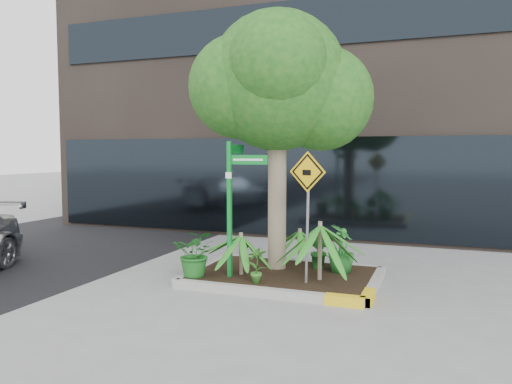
% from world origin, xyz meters
% --- Properties ---
extents(ground, '(80.00, 80.00, 0.00)m').
position_xyz_m(ground, '(0.00, 0.00, 0.00)').
color(ground, gray).
rests_on(ground, ground).
extents(planter, '(3.35, 2.36, 0.15)m').
position_xyz_m(planter, '(0.23, 0.27, 0.10)').
color(planter, '#9E9E99').
rests_on(planter, ground).
extents(tree, '(3.28, 2.91, 4.93)m').
position_xyz_m(tree, '(-0.04, 0.64, 3.60)').
color(tree, gray).
rests_on(tree, ground).
extents(palm_front, '(1.12, 1.12, 1.24)m').
position_xyz_m(palm_front, '(0.92, 0.03, 1.08)').
color(palm_front, gray).
rests_on(palm_front, ground).
extents(palm_left, '(0.84, 0.84, 0.93)m').
position_xyz_m(palm_left, '(-0.47, -0.09, 0.84)').
color(palm_left, gray).
rests_on(palm_left, ground).
extents(palm_back, '(0.75, 0.75, 0.84)m').
position_xyz_m(palm_back, '(0.24, 1.20, 0.77)').
color(palm_back, gray).
rests_on(palm_back, ground).
extents(shrub_a, '(0.90, 0.90, 0.82)m').
position_xyz_m(shrub_a, '(-1.15, -0.51, 0.56)').
color(shrub_a, '#1B5F1D').
rests_on(shrub_a, planter).
extents(shrub_b, '(0.52, 0.52, 0.85)m').
position_xyz_m(shrub_b, '(1.16, 0.68, 0.58)').
color(shrub_b, '#206B25').
rests_on(shrub_b, planter).
extents(shrub_c, '(0.45, 0.45, 0.61)m').
position_xyz_m(shrub_c, '(-0.00, -0.55, 0.46)').
color(shrub_c, '#327524').
rests_on(shrub_c, planter).
extents(shrub_d, '(0.52, 0.52, 0.67)m').
position_xyz_m(shrub_d, '(0.73, 0.79, 0.49)').
color(shrub_d, '#18551A').
rests_on(shrub_d, planter).
extents(street_sign_post, '(0.74, 0.73, 2.49)m').
position_xyz_m(street_sign_post, '(-0.55, -0.25, 1.54)').
color(street_sign_post, '#0B8028').
rests_on(street_sign_post, ground).
extents(cattle_sign, '(0.65, 0.20, 2.17)m').
position_xyz_m(cattle_sign, '(0.76, -0.23, 1.62)').
color(cattle_sign, slate).
rests_on(cattle_sign, ground).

